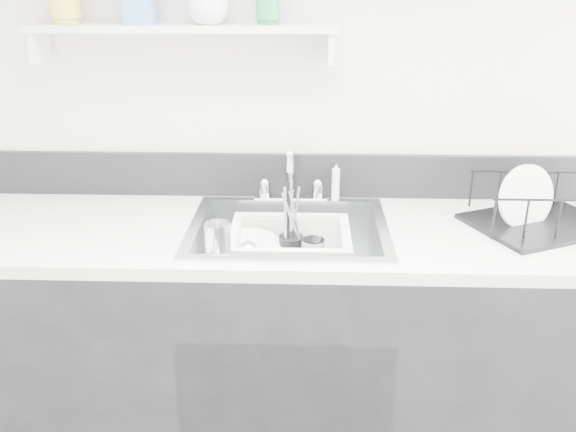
{
  "coord_description": "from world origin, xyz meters",
  "views": [
    {
      "loc": [
        0.06,
        -0.62,
        1.69
      ],
      "look_at": [
        0.0,
        1.14,
        0.98
      ],
      "focal_mm": 38.0,
      "sensor_mm": 36.0,
      "label": 1
    }
  ],
  "objects_px": {
    "sink": "(289,253)",
    "wash_tub": "(290,252)",
    "dish_rack": "(542,204)",
    "counter_run": "(288,348)"
  },
  "relations": [
    {
      "from": "counter_run",
      "to": "sink",
      "type": "xyz_separation_m",
      "value": [
        0.0,
        0.0,
        0.37
      ]
    },
    {
      "from": "wash_tub",
      "to": "counter_run",
      "type": "bearing_deg",
      "value": -116.16
    },
    {
      "from": "sink",
      "to": "wash_tub",
      "type": "relative_size",
      "value": 1.64
    },
    {
      "from": "sink",
      "to": "wash_tub",
      "type": "xyz_separation_m",
      "value": [
        0.0,
        0.01,
        -0.0
      ]
    },
    {
      "from": "sink",
      "to": "wash_tub",
      "type": "distance_m",
      "value": 0.01
    },
    {
      "from": "wash_tub",
      "to": "dish_rack",
      "type": "xyz_separation_m",
      "value": [
        0.81,
        0.04,
        0.17
      ]
    },
    {
      "from": "counter_run",
      "to": "dish_rack",
      "type": "bearing_deg",
      "value": 3.23
    },
    {
      "from": "counter_run",
      "to": "wash_tub",
      "type": "relative_size",
      "value": 8.2
    },
    {
      "from": "counter_run",
      "to": "dish_rack",
      "type": "height_order",
      "value": "dish_rack"
    },
    {
      "from": "counter_run",
      "to": "sink",
      "type": "height_order",
      "value": "sink"
    }
  ]
}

